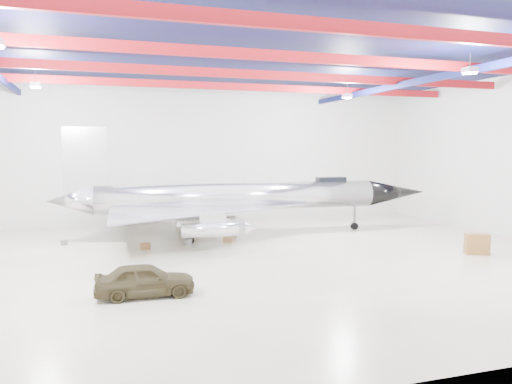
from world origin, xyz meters
name	(u,v)px	position (x,y,z in m)	size (l,w,h in m)	color
floor	(231,261)	(0.00, 0.00, 0.00)	(40.00, 40.00, 0.00)	#B7AF91
wall_back	(184,155)	(0.00, 15.00, 5.50)	(40.00, 40.00, 0.00)	silver
ceiling	(230,53)	(0.00, 0.00, 11.00)	(40.00, 40.00, 0.00)	#0A0F38
ceiling_structure	(230,66)	(0.00, 0.00, 10.32)	(39.50, 29.50, 1.08)	maroon
jet_aircraft	(240,201)	(2.64, 7.60, 2.43)	(27.19, 16.17, 7.41)	silver
jeep	(145,280)	(-5.00, -5.14, 0.69)	(1.62, 4.03, 1.37)	#39331C
desk	(477,244)	(13.82, -2.63, 0.59)	(1.29, 0.64, 1.18)	brown
crate_ply	(145,246)	(-4.13, 4.55, 0.19)	(0.54, 0.43, 0.38)	olive
toolbox_red	(196,234)	(-0.31, 8.32, 0.15)	(0.42, 0.34, 0.30)	#AA2A11
engine_drum	(188,242)	(-1.44, 4.99, 0.21)	(0.47, 0.47, 0.42)	#59595B
parts_bin	(232,235)	(1.88, 6.89, 0.19)	(0.56, 0.44, 0.39)	olive
crate_small	(64,243)	(-8.84, 7.59, 0.13)	(0.38, 0.31, 0.27)	#59595B
oil_barrel	(228,239)	(1.20, 5.39, 0.21)	(0.59, 0.47, 0.41)	olive
spares_box	(226,230)	(2.08, 9.25, 0.16)	(0.35, 0.35, 0.32)	#59595B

